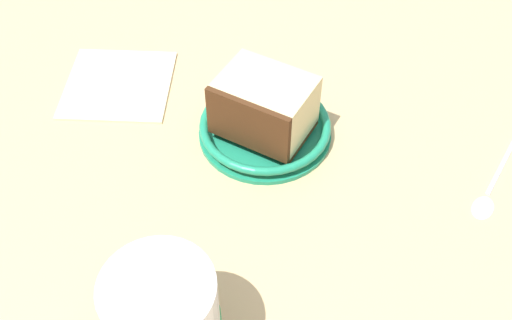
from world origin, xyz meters
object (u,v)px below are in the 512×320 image
object	(u,v)px
small_plate	(265,128)
teaspoon	(490,190)
folded_napkin	(118,83)
cake_slice	(264,107)

from	to	relation	value
small_plate	teaspoon	size ratio (longest dim) A/B	1.31
teaspoon	folded_napkin	world-z (taller)	teaspoon
small_plate	cake_slice	distance (cm)	3.26
small_plate	teaspoon	xyz separation A→B (cm)	(8.46, 21.14, -0.59)
small_plate	teaspoon	bearing A→B (deg)	68.19
folded_napkin	cake_slice	bearing A→B (deg)	62.10
teaspoon	folded_napkin	xyz separation A→B (cm)	(-16.70, -37.29, -0.05)
teaspoon	folded_napkin	size ratio (longest dim) A/B	0.89
cake_slice	folded_napkin	distance (cm)	18.52
cake_slice	teaspoon	distance (cm)	23.14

